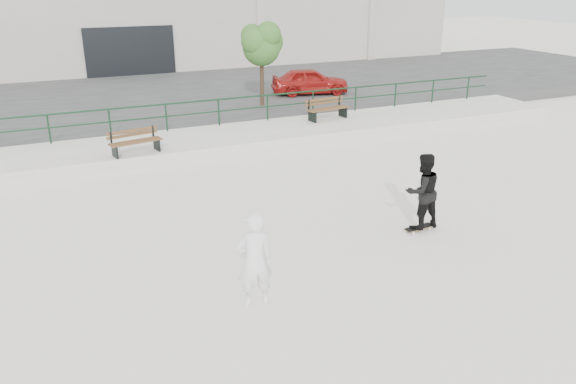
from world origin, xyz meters
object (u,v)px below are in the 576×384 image
bench_right (327,109)px  tree (262,43)px  skateboard (419,228)px  seated_skater (255,260)px  bench_left (135,142)px  standing_skater (422,191)px  red_car (310,81)px

bench_right → tree: (-1.37, 3.45, 2.28)m
skateboard → seated_skater: 5.16m
bench_left → standing_skater: 9.44m
bench_left → skateboard: size_ratio=2.18×
bench_left → bench_right: bearing=0.5°
bench_left → skateboard: 9.47m
bench_left → bench_right: size_ratio=0.93×
standing_skater → bench_right: bearing=-103.4°
tree → red_car: size_ratio=0.98×
bench_left → tree: (6.42, 5.01, 2.31)m
tree → bench_left: bearing=-142.0°
bench_right → standing_skater: 9.56m
bench_right → skateboard: bearing=-112.8°
bench_left → red_car: red_car is taller
standing_skater → seated_skater: standing_skater is taller
bench_right → standing_skater: (-2.34, -9.27, 0.12)m
skateboard → red_car: bearing=69.1°
bench_right → skateboard: bench_right is taller
bench_right → seated_skater: (-7.21, -10.73, 0.03)m
red_car → standing_skater: standing_skater is taller
red_car → standing_skater: size_ratio=1.96×
red_car → skateboard: bearing=178.2°
bench_right → tree: size_ratio=0.52×
bench_right → skateboard: size_ratio=2.35×
bench_left → red_car: (9.43, 6.40, 0.24)m
bench_right → red_car: red_car is taller
red_car → skateboard: red_car is taller
red_car → bench_left: bearing=138.1°
tree → standing_skater: 12.94m
tree → red_car: (3.01, 1.39, -2.06)m
skateboard → tree: bearing=80.5°
skateboard → standing_skater: 0.96m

